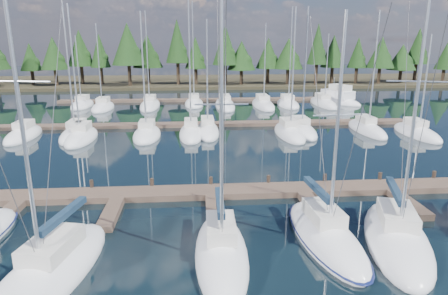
{
  "coord_description": "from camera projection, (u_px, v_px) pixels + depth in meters",
  "views": [
    {
      "loc": [
        -1.13,
        -6.76,
        9.96
      ],
      "look_at": [
        1.14,
        22.0,
        2.15
      ],
      "focal_mm": 32.0,
      "sensor_mm": 36.0,
      "label": 1
    }
  ],
  "objects": [
    {
      "name": "ground",
      "position": [
        206.0,
        148.0,
        38.06
      ],
      "size": [
        260.0,
        260.0,
        0.0
      ],
      "primitive_type": "plane",
      "color": "black",
      "rests_on": "ground"
    },
    {
      "name": "far_shore",
      "position": [
        197.0,
        81.0,
        95.72
      ],
      "size": [
        220.0,
        30.0,
        0.6
      ],
      "primitive_type": "cube",
      "color": "#312B1B",
      "rests_on": "ground"
    },
    {
      "name": "main_dock",
      "position": [
        212.0,
        195.0,
        25.84
      ],
      "size": [
        44.0,
        6.13,
        0.9
      ],
      "color": "brown",
      "rests_on": "ground"
    },
    {
      "name": "back_docks",
      "position": [
        201.0,
        111.0,
        56.86
      ],
      "size": [
        50.0,
        21.8,
        0.4
      ],
      "color": "brown",
      "rests_on": "ground"
    },
    {
      "name": "front_sailboat_2",
      "position": [
        49.0,
        272.0,
        17.18
      ],
      "size": [
        4.92,
        9.67,
        15.44
      ],
      "color": "white",
      "rests_on": "ground"
    },
    {
      "name": "front_sailboat_3",
      "position": [
        221.0,
        252.0,
        18.8
      ],
      "size": [
        2.67,
        8.25,
        13.39
      ],
      "color": "white",
      "rests_on": "ground"
    },
    {
      "name": "front_sailboat_4",
      "position": [
        325.0,
        235.0,
        20.44
      ],
      "size": [
        3.33,
        8.87,
        12.02
      ],
      "color": "white",
      "rests_on": "ground"
    },
    {
      "name": "front_sailboat_5",
      "position": [
        397.0,
        238.0,
        20.16
      ],
      "size": [
        5.54,
        9.53,
        14.86
      ],
      "color": "white",
      "rests_on": "ground"
    },
    {
      "name": "back_sailboat_rows",
      "position": [
        212.0,
        116.0,
        52.36
      ],
      "size": [
        44.49,
        30.89,
        16.27
      ],
      "color": "white",
      "rests_on": "ground"
    },
    {
      "name": "motor_yacht_right",
      "position": [
        337.0,
        99.0,
        65.22
      ],
      "size": [
        7.01,
        10.21,
        4.88
      ],
      "color": "white",
      "rests_on": "ground"
    },
    {
      "name": "tree_line",
      "position": [
        176.0,
        52.0,
        84.06
      ],
      "size": [
        186.64,
        11.4,
        13.56
      ],
      "color": "black",
      "rests_on": "far_shore"
    }
  ]
}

